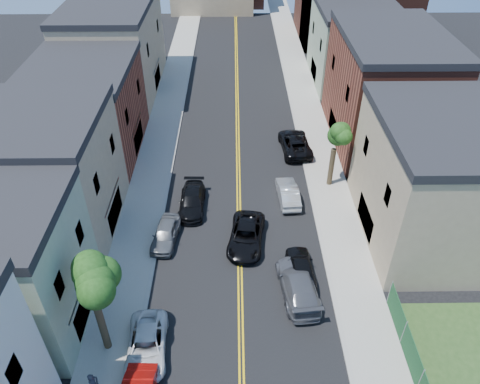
{
  "coord_description": "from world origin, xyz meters",
  "views": [
    {
      "loc": [
        -0.27,
        -2.13,
        24.02
      ],
      "look_at": [
        0.09,
        26.47,
        2.0
      ],
      "focal_mm": 34.41,
      "sensor_mm": 36.0,
      "label": 1
    }
  ],
  "objects_px": {
    "black_car_left": "(192,201)",
    "silver_car_right": "(288,193)",
    "black_car_right": "(301,268)",
    "black_suv_lane": "(246,236)",
    "dark_car_right_far": "(295,143)",
    "white_pickup": "(147,345)",
    "grey_car_right": "(298,284)",
    "grey_car_left": "(166,234)"
  },
  "relations": [
    {
      "from": "white_pickup",
      "to": "grey_car_left",
      "type": "bearing_deg",
      "value": 86.39
    },
    {
      "from": "grey_car_left",
      "to": "black_car_left",
      "type": "distance_m",
      "value": 4.25
    },
    {
      "from": "grey_car_left",
      "to": "silver_car_right",
      "type": "distance_m",
      "value": 10.76
    },
    {
      "from": "white_pickup",
      "to": "black_suv_lane",
      "type": "distance_m",
      "value": 10.95
    },
    {
      "from": "grey_car_left",
      "to": "grey_car_right",
      "type": "bearing_deg",
      "value": -21.93
    },
    {
      "from": "dark_car_right_far",
      "to": "grey_car_left",
      "type": "bearing_deg",
      "value": 44.1
    },
    {
      "from": "grey_car_left",
      "to": "black_car_right",
      "type": "distance_m",
      "value": 10.32
    },
    {
      "from": "dark_car_right_far",
      "to": "black_suv_lane",
      "type": "relative_size",
      "value": 1.08
    },
    {
      "from": "grey_car_left",
      "to": "white_pickup",
      "type": "bearing_deg",
      "value": -83.24
    },
    {
      "from": "black_car_right",
      "to": "black_suv_lane",
      "type": "relative_size",
      "value": 0.82
    },
    {
      "from": "grey_car_right",
      "to": "silver_car_right",
      "type": "relative_size",
      "value": 1.28
    },
    {
      "from": "black_car_left",
      "to": "dark_car_right_far",
      "type": "relative_size",
      "value": 0.87
    },
    {
      "from": "silver_car_right",
      "to": "black_suv_lane",
      "type": "xyz_separation_m",
      "value": [
        -3.59,
        -5.17,
        0.01
      ]
    },
    {
      "from": "black_suv_lane",
      "to": "black_car_right",
      "type": "bearing_deg",
      "value": -33.55
    },
    {
      "from": "black_car_right",
      "to": "grey_car_left",
      "type": "bearing_deg",
      "value": -22.72
    },
    {
      "from": "white_pickup",
      "to": "grey_car_right",
      "type": "distance_m",
      "value": 10.27
    },
    {
      "from": "dark_car_right_far",
      "to": "white_pickup",
      "type": "bearing_deg",
      "value": 58.69
    },
    {
      "from": "black_suv_lane",
      "to": "grey_car_left",
      "type": "bearing_deg",
      "value": -174.79
    },
    {
      "from": "grey_car_left",
      "to": "grey_car_right",
      "type": "relative_size",
      "value": 0.75
    },
    {
      "from": "black_car_left",
      "to": "black_car_right",
      "type": "xyz_separation_m",
      "value": [
        7.99,
        -7.45,
        0.02
      ]
    },
    {
      "from": "black_car_left",
      "to": "grey_car_right",
      "type": "distance_m",
      "value": 11.77
    },
    {
      "from": "grey_car_left",
      "to": "black_suv_lane",
      "type": "height_order",
      "value": "black_suv_lane"
    },
    {
      "from": "black_car_left",
      "to": "silver_car_right",
      "type": "xyz_separation_m",
      "value": [
        7.89,
        0.98,
        0.0
      ]
    },
    {
      "from": "white_pickup",
      "to": "black_car_right",
      "type": "xyz_separation_m",
      "value": [
        9.69,
        5.9,
        0.06
      ]
    },
    {
      "from": "white_pickup",
      "to": "silver_car_right",
      "type": "bearing_deg",
      "value": 52.61
    },
    {
      "from": "dark_car_right_far",
      "to": "black_suv_lane",
      "type": "xyz_separation_m",
      "value": [
        -5.0,
        -12.9,
        -0.06
      ]
    },
    {
      "from": "grey_car_left",
      "to": "silver_car_right",
      "type": "height_order",
      "value": "silver_car_right"
    },
    {
      "from": "white_pickup",
      "to": "black_car_left",
      "type": "height_order",
      "value": "black_car_left"
    },
    {
      "from": "dark_car_right_far",
      "to": "black_suv_lane",
      "type": "height_order",
      "value": "dark_car_right_far"
    },
    {
      "from": "white_pickup",
      "to": "grey_car_left",
      "type": "xyz_separation_m",
      "value": [
        0.0,
        9.45,
        0.04
      ]
    },
    {
      "from": "white_pickup",
      "to": "grey_car_left",
      "type": "relative_size",
      "value": 1.15
    },
    {
      "from": "black_car_right",
      "to": "black_car_left",
      "type": "bearing_deg",
      "value": -45.6
    },
    {
      "from": "white_pickup",
      "to": "dark_car_right_far",
      "type": "bearing_deg",
      "value": 59.89
    },
    {
      "from": "grey_car_left",
      "to": "black_car_left",
      "type": "height_order",
      "value": "black_car_left"
    },
    {
      "from": "grey_car_right",
      "to": "black_car_right",
      "type": "xyz_separation_m",
      "value": [
        0.39,
        1.54,
        -0.08
      ]
    },
    {
      "from": "grey_car_right",
      "to": "black_suv_lane",
      "type": "xyz_separation_m",
      "value": [
        -3.3,
        4.8,
        -0.08
      ]
    },
    {
      "from": "black_car_left",
      "to": "grey_car_right",
      "type": "height_order",
      "value": "grey_car_right"
    },
    {
      "from": "grey_car_right",
      "to": "black_car_left",
      "type": "bearing_deg",
      "value": -55.81
    },
    {
      "from": "grey_car_left",
      "to": "grey_car_right",
      "type": "xyz_separation_m",
      "value": [
        9.3,
        -5.09,
        0.1
      ]
    },
    {
      "from": "black_car_left",
      "to": "dark_car_right_far",
      "type": "xyz_separation_m",
      "value": [
        9.3,
        8.72,
        0.07
      ]
    },
    {
      "from": "grey_car_left",
      "to": "black_car_left",
      "type": "bearing_deg",
      "value": 73.2
    },
    {
      "from": "silver_car_right",
      "to": "black_suv_lane",
      "type": "height_order",
      "value": "black_suv_lane"
    }
  ]
}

